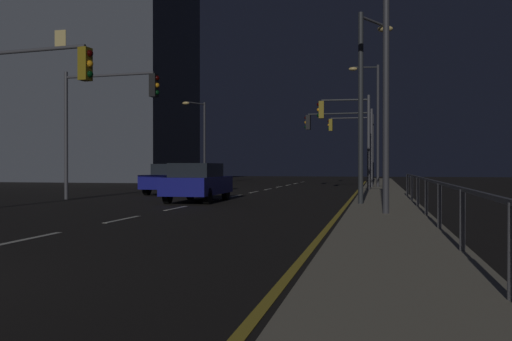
{
  "coord_description": "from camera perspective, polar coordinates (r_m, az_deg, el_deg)",
  "views": [
    {
      "loc": [
        6.75,
        -4.5,
        1.44
      ],
      "look_at": [
        -1.32,
        31.32,
        1.17
      ],
      "focal_mm": 37.97,
      "sensor_mm": 36.0,
      "label": 1
    }
  ],
  "objects": [
    {
      "name": "ground_plane",
      "position": [
        23.06,
        -4.35,
        -3.16
      ],
      "size": [
        112.0,
        112.0,
        0.0
      ],
      "primitive_type": "plane",
      "color": "black",
      "rests_on": "ground"
    },
    {
      "name": "street_lamp_mid_block",
      "position": [
        43.8,
        -5.84,
        3.87
      ],
      "size": [
        1.26,
        2.17,
        6.63
      ],
      "color": "#38383D",
      "rests_on": "ground"
    },
    {
      "name": "barrier_fence",
      "position": [
        13.63,
        18.07,
        -1.94
      ],
      "size": [
        0.09,
        22.2,
        0.98
      ],
      "color": "#59595E",
      "rests_on": "sidewalk_right"
    },
    {
      "name": "traffic_light_near_right",
      "position": [
        24.11,
        -15.62,
        6.41
      ],
      "size": [
        4.56,
        0.52,
        5.58
      ],
      "color": "#4C4C51",
      "rests_on": "ground"
    },
    {
      "name": "lane_edge_line",
      "position": [
        27.06,
        10.28,
        -2.62
      ],
      "size": [
        0.14,
        53.0,
        0.01
      ],
      "color": "gold",
      "rests_on": "ground"
    },
    {
      "name": "lane_markings_center",
      "position": [
        26.42,
        -2.12,
        -2.68
      ],
      "size": [
        0.14,
        50.0,
        0.01
      ],
      "color": "silver",
      "rests_on": "ground"
    },
    {
      "name": "traffic_light_overhead_east",
      "position": [
        18.13,
        -23.99,
        7.58
      ],
      "size": [
        5.03,
        0.72,
        5.18
      ],
      "color": "#38383D",
      "rests_on": "ground"
    },
    {
      "name": "street_lamp_across_street",
      "position": [
        35.86,
        12.27,
        5.82
      ],
      "size": [
        1.94,
        0.55,
        7.85
      ],
      "color": "#38383D",
      "rests_on": "sidewalk_right"
    },
    {
      "name": "car_oncoming",
      "position": [
        28.57,
        -8.69,
        -0.82
      ],
      "size": [
        1.94,
        4.45,
        1.57
      ],
      "color": "navy",
      "rests_on": "ground"
    },
    {
      "name": "street_lamp_corner",
      "position": [
        19.68,
        11.51,
        8.47
      ],
      "size": [
        1.22,
        1.77,
        6.66
      ],
      "color": "#2D3033",
      "rests_on": "sidewalk_right"
    },
    {
      "name": "street_lamp_far_end",
      "position": [
        15.83,
        13.0,
        10.45
      ],
      "size": [
        1.11,
        1.29,
        6.75
      ],
      "color": "#38383D",
      "rests_on": "sidewalk_right"
    },
    {
      "name": "traffic_light_near_left",
      "position": [
        43.74,
        10.2,
        3.69
      ],
      "size": [
        3.64,
        0.35,
        5.41
      ],
      "color": "#38383D",
      "rests_on": "sidewalk_right"
    },
    {
      "name": "building_distant",
      "position": [
        59.4,
        -18.51,
        13.08
      ],
      "size": [
        22.36,
        12.64,
        28.94
      ],
      "color": "#4C515B",
      "rests_on": "ground"
    },
    {
      "name": "traffic_light_far_center",
      "position": [
        35.35,
        8.9,
        4.04
      ],
      "size": [
        4.4,
        0.52,
        4.97
      ],
      "color": "#4C4C51",
      "rests_on": "sidewalk_right"
    },
    {
      "name": "traffic_light_mid_right",
      "position": [
        30.39,
        9.49,
        4.82
      ],
      "size": [
        2.91,
        0.43,
        5.23
      ],
      "color": "#4C4C51",
      "rests_on": "sidewalk_right"
    },
    {
      "name": "sidewalk_right",
      "position": [
        22.05,
        13.39,
        -3.15
      ],
      "size": [
        2.31,
        77.0,
        0.14
      ],
      "primitive_type": "cube",
      "color": "gray",
      "rests_on": "ground"
    },
    {
      "name": "car",
      "position": [
        22.14,
        -6.15,
        -1.18
      ],
      "size": [
        1.93,
        4.45,
        1.57
      ],
      "color": "navy",
      "rests_on": "ground"
    }
  ]
}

